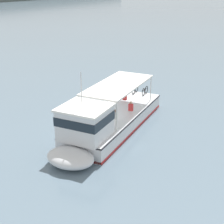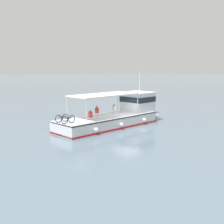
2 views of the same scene
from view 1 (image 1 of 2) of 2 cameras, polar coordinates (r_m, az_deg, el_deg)
The scene contains 2 objects.
ground_plane at distance 23.81m, azimuth -3.58°, elevation -3.64°, with size 400.00×400.00×0.00m, color slate.
ferry_main at distance 23.04m, azimuth -1.10°, elevation -1.73°, with size 13.03×4.90×5.32m.
Camera 1 is at (-16.97, -13.23, 10.20)m, focal length 53.30 mm.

